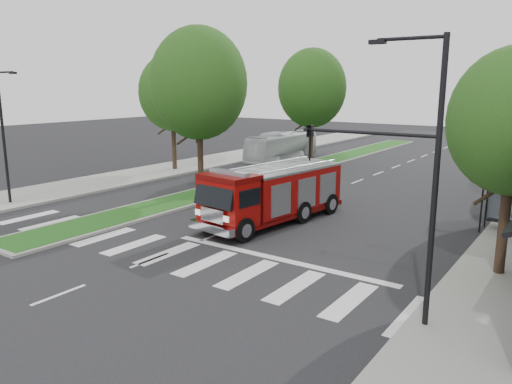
# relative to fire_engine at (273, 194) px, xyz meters

# --- Properties ---
(ground) EXTENTS (140.00, 140.00, 0.00)m
(ground) POSITION_rel_fire_engine_xyz_m (-0.93, -3.45, -1.44)
(ground) COLOR black
(ground) RESTS_ON ground
(sidewalk_left) EXTENTS (5.00, 80.00, 0.15)m
(sidewalk_left) POSITION_rel_fire_engine_xyz_m (-15.43, 6.55, -1.36)
(sidewalk_left) COLOR gray
(sidewalk_left) RESTS_ON ground
(median) EXTENTS (3.00, 50.00, 0.15)m
(median) POSITION_rel_fire_engine_xyz_m (-6.93, 14.55, -1.36)
(median) COLOR gray
(median) RESTS_ON ground
(tree_median_near) EXTENTS (5.80, 5.80, 10.16)m
(tree_median_near) POSITION_rel_fire_engine_xyz_m (-6.93, 2.55, 5.37)
(tree_median_near) COLOR black
(tree_median_near) RESTS_ON ground
(tree_median_far) EXTENTS (5.60, 5.60, 9.72)m
(tree_median_far) POSITION_rel_fire_engine_xyz_m (-6.93, 16.55, 5.05)
(tree_median_far) COLOR black
(tree_median_far) RESTS_ON ground
(tree_left_mid) EXTENTS (5.20, 5.20, 9.16)m
(tree_left_mid) POSITION_rel_fire_engine_xyz_m (-14.93, 8.55, 4.72)
(tree_left_mid) COLOR black
(tree_left_mid) RESTS_ON ground
(streetlight_right_near) EXTENTS (4.08, 0.22, 8.00)m
(streetlight_right_near) POSITION_rel_fire_engine_xyz_m (8.68, -6.95, 3.23)
(streetlight_right_near) COLOR black
(streetlight_right_near) RESTS_ON ground
(streetlight_left_near) EXTENTS (1.90, 0.20, 7.50)m
(streetlight_left_near) POSITION_rel_fire_engine_xyz_m (-14.30, -5.45, 2.75)
(streetlight_left_near) COLOR black
(streetlight_left_near) RESTS_ON ground
(fire_engine) EXTENTS (3.69, 8.92, 3.00)m
(fire_engine) POSITION_rel_fire_engine_xyz_m (0.00, 0.00, 0.00)
(fire_engine) COLOR #530504
(fire_engine) RESTS_ON ground
(city_bus) EXTENTS (2.36, 9.41, 2.61)m
(city_bus) POSITION_rel_fire_engine_xyz_m (-10.60, 17.92, -0.13)
(city_bus) COLOR silver
(city_bus) RESTS_ON ground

